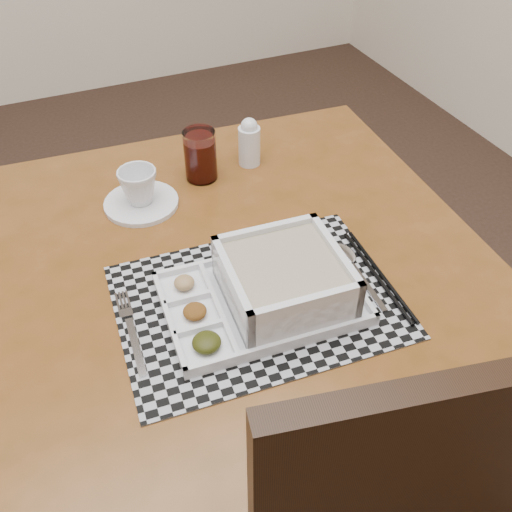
% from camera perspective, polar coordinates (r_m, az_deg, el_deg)
% --- Properties ---
extents(dining_table, '(1.00, 1.00, 0.70)m').
position_cam_1_polar(dining_table, '(1.08, -2.60, -3.36)').
color(dining_table, '#56330F').
rests_on(dining_table, ground).
extents(placemat, '(0.48, 0.37, 0.00)m').
position_cam_1_polar(placemat, '(0.96, 0.10, -4.55)').
color(placemat, '#9F9FA6').
rests_on(placemat, dining_table).
extents(serving_tray, '(0.33, 0.24, 0.09)m').
position_cam_1_polar(serving_tray, '(0.93, 2.11, -3.06)').
color(serving_tray, silver).
rests_on(serving_tray, placemat).
extents(fork, '(0.03, 0.19, 0.00)m').
position_cam_1_polar(fork, '(0.93, -12.47, -7.20)').
color(fork, silver).
rests_on(fork, placemat).
extents(spoon, '(0.04, 0.18, 0.01)m').
position_cam_1_polar(spoon, '(1.04, 9.17, -0.20)').
color(spoon, silver).
rests_on(spoon, placemat).
extents(chopsticks, '(0.03, 0.24, 0.01)m').
position_cam_1_polar(chopsticks, '(1.02, 12.19, -1.89)').
color(chopsticks, black).
rests_on(chopsticks, placemat).
extents(saucer, '(0.15, 0.15, 0.01)m').
position_cam_1_polar(saucer, '(1.18, -11.39, 5.21)').
color(saucer, silver).
rests_on(saucer, dining_table).
extents(cup, '(0.08, 0.08, 0.07)m').
position_cam_1_polar(cup, '(1.16, -11.66, 6.85)').
color(cup, silver).
rests_on(cup, saucer).
extents(juice_glass, '(0.07, 0.07, 0.11)m').
position_cam_1_polar(juice_glass, '(1.22, -5.58, 9.83)').
color(juice_glass, white).
rests_on(juice_glass, dining_table).
extents(creamer_bottle, '(0.05, 0.05, 0.11)m').
position_cam_1_polar(creamer_bottle, '(1.26, -0.68, 11.30)').
color(creamer_bottle, silver).
rests_on(creamer_bottle, dining_table).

